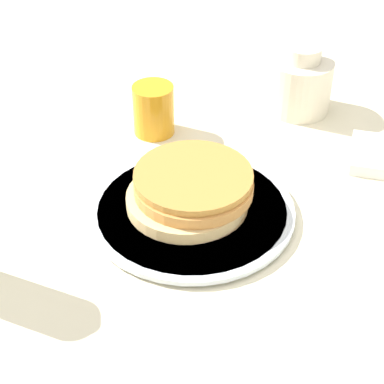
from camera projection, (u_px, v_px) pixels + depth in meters
ground_plane at (170, 215)px, 0.90m from camera, size 4.00×4.00×0.00m
plate at (192, 211)px, 0.90m from camera, size 0.29×0.29×0.01m
pancake_stack at (191, 191)px, 0.88m from camera, size 0.18×0.17×0.06m
juice_glass at (154, 110)px, 1.04m from camera, size 0.07×0.07×0.08m
cream_jug at (300, 83)px, 1.10m from camera, size 0.11×0.11×0.12m
napkin at (381, 156)px, 1.00m from camera, size 0.11×0.10×0.02m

